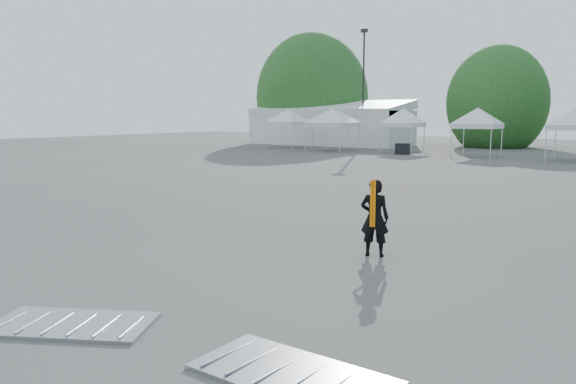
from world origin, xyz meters
The scene contains 13 objects.
ground centered at (0.00, 0.00, 0.00)m, with size 120.00×120.00×0.00m, color #474442.
marquee centered at (-22.00, 35.00, 1.97)m, with size 15.00×6.25×4.23m.
light_pole_west centered at (-18.00, 34.00, 5.77)m, with size 0.60×0.25×10.30m.
tree_far_w centered at (-26.00, 38.00, 4.54)m, with size 4.80×4.80×7.30m.
tree_mid_w centered at (-8.00, 40.00, 3.93)m, with size 4.16×4.16×6.33m.
tent_a centered at (-22.21, 28.44, 3.06)m, with size 4.06×4.06×3.88m.
tent_b centered at (-17.09, 27.21, 3.06)m, with size 4.70×4.70×3.88m.
tent_c centered at (-11.90, 28.94, 3.06)m, with size 3.76×3.76×3.88m.
tent_d centered at (-5.85, 27.44, 3.06)m, with size 4.01×4.01×3.88m.
man centered at (0.69, -1.02, 0.80)m, with size 0.67×0.54×1.59m.
barrier_left centered at (-0.95, -6.90, 0.03)m, with size 2.42×1.98×0.07m.
barrier_mid centered at (2.40, -6.40, 0.04)m, with size 2.26×1.16×0.07m.
crate_west centered at (-10.94, 26.79, 0.39)m, with size 1.01×0.79×0.79m, color black.
Camera 1 is at (5.74, -11.22, 2.89)m, focal length 35.00 mm.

